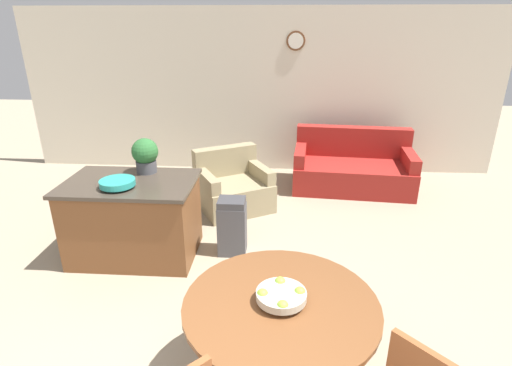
% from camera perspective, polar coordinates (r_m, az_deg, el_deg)
% --- Properties ---
extents(wall_back, '(8.00, 0.09, 2.70)m').
position_cam_1_polar(wall_back, '(6.90, 0.38, 12.83)').
color(wall_back, beige).
rests_on(wall_back, ground_plane).
extents(dining_table, '(1.28, 1.28, 0.76)m').
position_cam_1_polar(dining_table, '(2.80, 3.51, -19.43)').
color(dining_table, brown).
rests_on(dining_table, ground_plane).
extents(fruit_bowl, '(0.33, 0.33, 0.11)m').
position_cam_1_polar(fruit_bowl, '(2.66, 3.63, -15.71)').
color(fruit_bowl, '#B7B29E').
rests_on(fruit_bowl, dining_table).
extents(kitchen_island, '(1.37, 0.90, 0.89)m').
position_cam_1_polar(kitchen_island, '(4.59, -17.03, -4.88)').
color(kitchen_island, brown).
rests_on(kitchen_island, ground_plane).
extents(teal_bowl, '(0.35, 0.35, 0.08)m').
position_cam_1_polar(teal_bowl, '(4.26, -19.19, 0.02)').
color(teal_bowl, teal).
rests_on(teal_bowl, kitchen_island).
extents(potted_plant, '(0.29, 0.29, 0.39)m').
position_cam_1_polar(potted_plant, '(4.56, -15.54, 3.93)').
color(potted_plant, '#4C4C51').
rests_on(potted_plant, kitchen_island).
extents(trash_bin, '(0.31, 0.27, 0.66)m').
position_cam_1_polar(trash_bin, '(4.49, -3.42, -6.21)').
color(trash_bin, '#47474C').
rests_on(trash_bin, ground_plane).
extents(couch, '(1.88, 1.13, 0.90)m').
position_cam_1_polar(couch, '(6.47, 13.58, 2.00)').
color(couch, maroon).
rests_on(couch, ground_plane).
extents(armchair, '(1.21, 1.17, 0.81)m').
position_cam_1_polar(armchair, '(5.61, -3.33, -0.77)').
color(armchair, '#998966').
rests_on(armchair, ground_plane).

